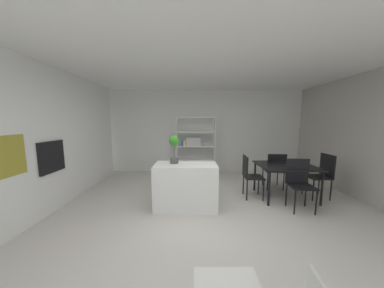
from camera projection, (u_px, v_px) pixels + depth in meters
name	position (u px, v px, depth m)	size (l,w,h in m)	color
ground_plane	(203.00, 220.00, 3.10)	(9.59, 9.59, 0.00)	beige
ceiling_slab	(205.00, 52.00, 2.75)	(6.97, 6.34, 0.06)	white
back_partition	(198.00, 132.00, 6.04)	(6.97, 0.06, 2.74)	silver
tall_cabinet_run_left	(14.00, 142.00, 2.92)	(0.60, 5.72, 2.74)	white
built_in_oven	(51.00, 157.00, 3.30)	(0.06, 0.58, 0.58)	black
kitchen_island	(186.00, 186.00, 3.53)	(1.21, 0.61, 0.88)	white
potted_plant_on_island	(174.00, 146.00, 3.51)	(0.20, 0.20, 0.55)	#4C4C51
open_bookshelf	(194.00, 145.00, 5.69)	(1.23, 0.33, 1.86)	white
dining_table	(286.00, 168.00, 3.96)	(1.18, 0.95, 0.75)	black
dining_chair_far	(275.00, 168.00, 4.47)	(0.47, 0.45, 0.92)	black
dining_chair_near	(299.00, 180.00, 3.48)	(0.46, 0.44, 0.97)	black
dining_chair_window_side	(322.00, 172.00, 3.97)	(0.46, 0.42, 0.99)	black
dining_chair_island_side	(249.00, 173.00, 3.98)	(0.43, 0.44, 0.95)	black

